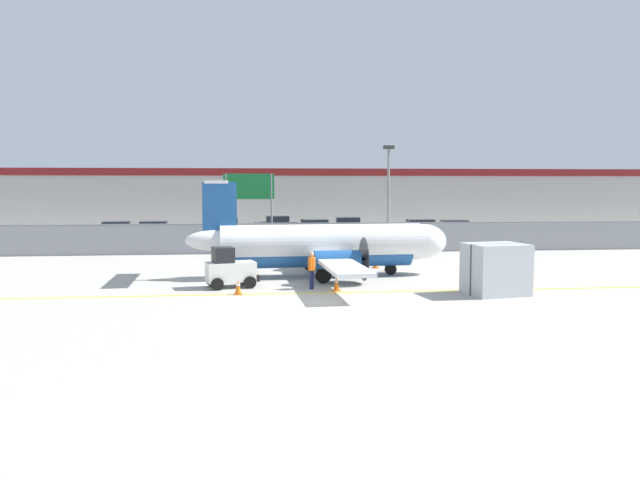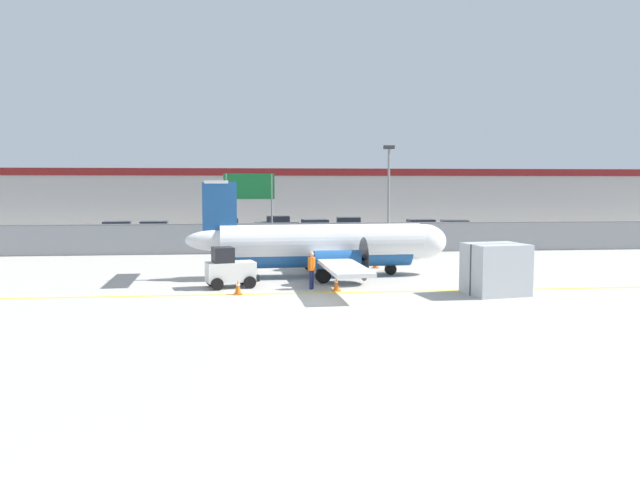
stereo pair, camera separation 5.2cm
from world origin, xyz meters
name	(u,v)px [view 1 (the left image)]	position (x,y,z in m)	size (l,w,h in m)	color
ground_plane	(328,293)	(0.00, 2.00, 0.00)	(140.00, 140.00, 0.01)	#ADA89E
perimeter_fence	(301,237)	(0.00, 18.00, 1.12)	(98.00, 0.10, 2.10)	gray
parking_lot_strip	(291,238)	(0.00, 29.50, 0.06)	(98.00, 17.00, 0.12)	#38383A
background_building	(282,197)	(0.00, 47.99, 3.26)	(91.00, 8.10, 6.50)	#BCB7B2
commuter_airplane	(327,245)	(0.49, 6.92, 1.60)	(13.59, 16.06, 4.92)	white
baggage_tug	(230,269)	(-4.35, 3.90, 0.86)	(2.53, 1.85, 1.88)	silver
ground_crew_worker	(312,268)	(-0.63, 3.12, 0.95)	(0.42, 0.55, 1.70)	#191E4C
cargo_container	(496,269)	(7.13, 0.89, 1.10)	(2.70, 2.38, 2.20)	#B7BCC1
traffic_cone_near_left	(238,287)	(-3.92, 2.00, 0.31)	(0.36, 0.36, 0.64)	orange
traffic_cone_near_right	(388,265)	(4.09, 8.57, 0.31)	(0.36, 0.36, 0.64)	orange
traffic_cone_far_left	(375,263)	(3.62, 9.82, 0.31)	(0.36, 0.36, 0.64)	orange
traffic_cone_far_right	(337,284)	(0.43, 2.49, 0.31)	(0.36, 0.36, 0.64)	orange
parked_car_0	(115,231)	(-14.67, 28.14, 0.89)	(4.36, 2.37, 1.58)	slate
parked_car_1	(153,231)	(-11.65, 28.06, 0.89)	(4.30, 2.20, 1.58)	red
parked_car_2	(226,227)	(-5.76, 32.01, 0.89)	(4.38, 2.42, 1.58)	slate
parked_car_3	(276,224)	(-1.10, 35.58, 0.89)	(4.26, 2.11, 1.58)	slate
parked_car_4	(316,228)	(2.14, 29.35, 0.89)	(4.34, 2.32, 1.58)	slate
parked_car_5	(347,226)	(5.34, 32.55, 0.89)	(4.32, 2.26, 1.58)	gray
parked_car_6	(422,229)	(11.33, 28.30, 0.89)	(4.24, 2.08, 1.58)	#B28C19
parked_car_7	(453,229)	(13.73, 27.07, 0.89)	(4.35, 2.33, 1.58)	red
apron_light_pole	(388,191)	(5.56, 15.46, 4.30)	(0.70, 0.30, 7.27)	slate
highway_sign	(249,193)	(-3.57, 19.77, 4.14)	(3.60, 0.14, 5.50)	slate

